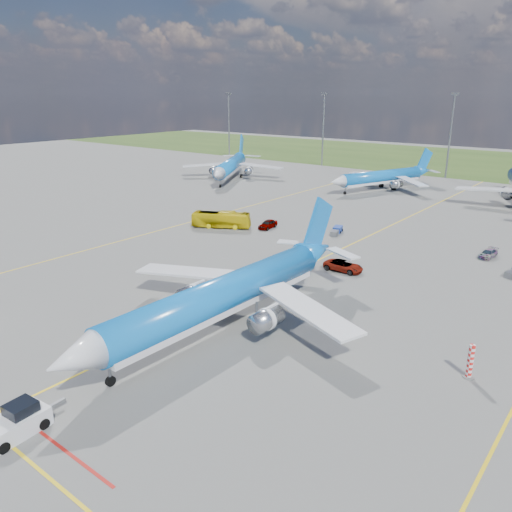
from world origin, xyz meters
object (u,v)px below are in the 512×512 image
Objects in this scene: bg_jet_nw at (231,179)px; service_car_b at (343,266)px; apron_bus at (221,220)px; service_car_a at (268,224)px; baggage_tug_c at (337,231)px; bg_jet_nnw at (381,190)px; pushback_tug at (16,423)px; warning_post at (470,361)px; main_airliner at (223,328)px; service_car_c at (488,254)px.

service_car_b is at bearing -67.48° from bg_jet_nw.
apron_bus is (32.86, -40.21, 1.44)m from bg_jet_nw.
service_car_a is 0.84× the size of service_car_b.
service_car_a is (6.79, 4.65, -0.68)m from apron_bus.
bg_jet_nw is 7.59× the size of service_car_b.
bg_jet_nw is 59.40m from baggage_tug_c.
service_car_a is (0.30, -46.32, 0.76)m from bg_jet_nnw.
apron_bus reaches higher than pushback_tug.
service_car_a is 0.97× the size of baggage_tug_c.
bg_jet_nw is at bearing 131.97° from service_car_a.
apron_bus is at bearing -80.58° from bg_jet_nw.
warning_post is 26.80m from service_car_b.
bg_jet_nw reaches higher than pushback_tug.
service_car_a is (-42.15, 27.98, -0.74)m from warning_post.
main_airliner is 3.88× the size of apron_bus.
service_car_a is at bearing 146.42° from warning_post.
service_car_b is (21.46, -57.66, 0.73)m from bg_jet_nnw.
bg_jet_nw is 3.87× the size of apron_bus.
apron_bus is 2.55× the size of service_car_c.
pushback_tug is (19.90, -101.36, 0.86)m from bg_jet_nnw.
warning_post is 50.60m from service_car_a.
pushback_tug is 1.58× the size of service_car_c.
warning_post is 0.47× the size of pushback_tug.
service_car_b is (21.16, -11.34, -0.03)m from service_car_a.
apron_bus is 20.16m from baggage_tug_c.
pushback_tug is at bearing -90.04° from main_airliner.
apron_bus is at bearing -158.50° from service_car_c.
main_airliner is at bearing -164.81° from warning_post.
bg_jet_nw is 108.27m from pushback_tug.
bg_jet_nw is 8.99× the size of service_car_a.
bg_jet_nnw is 0.86× the size of main_airliner.
main_airliner is 39.75m from apron_bus.
service_car_b is (1.55, 43.70, -0.13)m from pushback_tug.
pushback_tug is at bearing -98.57° from baggage_tug_c.
pushback_tug is 60.30m from baggage_tug_c.
bg_jet_nnw is at bearing 105.10° from main_airliner.
main_airliner is 22.71m from service_car_b.
warning_post reaches higher than baggage_tug_c.
service_car_c is (15.12, 61.78, -0.27)m from pushback_tug.
bg_jet_nnw is 46.32m from service_car_a.
apron_bus is (-26.40, 50.39, 0.57)m from pushback_tug.
warning_post is 35.22m from pushback_tug.
pushback_tug is 43.73m from service_car_b.
main_airliner reaches higher than warning_post.
bg_jet_nnw is (39.36, 10.75, 0.00)m from bg_jet_nw.
service_car_a is 24.01m from service_car_b.
service_car_c is (35.03, -39.58, 0.59)m from bg_jet_nnw.
pushback_tug is at bearing -86.65° from bg_jet_nw.
service_car_a is 1.10× the size of service_car_c.
service_car_b is at bearing 83.14° from pushback_tug.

